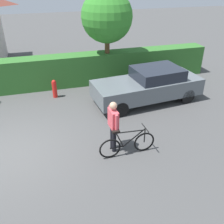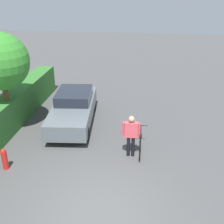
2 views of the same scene
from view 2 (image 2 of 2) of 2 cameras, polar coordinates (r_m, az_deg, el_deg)
The scene contains 6 objects.
ground_plane at distance 8.66m, azimuth -2.96°, elevation -19.52°, with size 60.00×60.00×0.00m, color #474747.
parked_car_near at distance 13.07m, azimuth -7.78°, elevation 0.81°, with size 4.66×2.17×1.43m.
bicycle at distance 11.00m, azimuth 5.72°, elevation -6.22°, with size 1.76×0.50×0.92m.
person_rider at distance 10.41m, azimuth 3.87°, elevation -4.26°, with size 0.22×0.67×1.67m.
tree_kerbside at distance 12.28m, azimuth -21.59°, elevation 9.37°, with size 2.32×2.32×4.28m.
fire_hydrant at distance 10.68m, azimuth -20.83°, elevation -8.78°, with size 0.20×0.20×0.81m.
Camera 2 is at (-6.02, -1.26, 6.10)m, focal length 45.39 mm.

